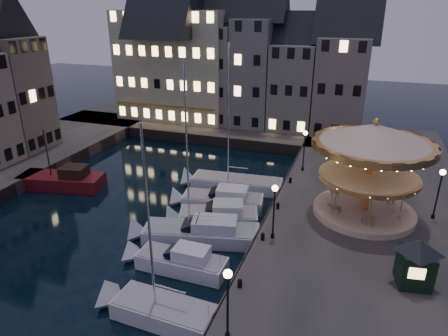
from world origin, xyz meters
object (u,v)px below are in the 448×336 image
at_px(streetlamp_c, 304,145).
at_px(motorboat_f, 231,183).
at_px(streetlamp_a, 228,295).
at_px(carousel, 372,153).
at_px(bollard_a, 240,283).
at_px(bollard_d, 290,180).
at_px(motorboat_a, 156,310).
at_px(streetlamp_b, 274,204).
at_px(bollard_b, 263,236).
at_px(motorboat_b, 176,261).
at_px(ticket_kiosk, 418,255).
at_px(red_fishing_boat, 63,181).
at_px(bollard_c, 278,205).
at_px(motorboat_c, 196,232).
at_px(motorboat_e, 218,200).
at_px(streetlamp_d, 440,187).
at_px(motorboat_d, 214,216).

bearing_deg(streetlamp_c, motorboat_f, -148.98).
xyz_separation_m(streetlamp_a, carousel, (6.10, 15.90, 2.53)).
distance_m(bollard_a, bollard_d, 16.00).
distance_m(streetlamp_a, streetlamp_c, 23.50).
relative_size(bollard_a, motorboat_a, 0.05).
distance_m(streetlamp_b, bollard_b, 2.54).
bearing_deg(motorboat_b, ticket_kiosk, 7.18).
relative_size(motorboat_a, red_fishing_boat, 1.38).
relative_size(bollard_d, red_fishing_boat, 0.07).
xyz_separation_m(bollard_c, ticket_kiosk, (9.71, -6.72, 1.75)).
relative_size(bollard_c, motorboat_f, 0.04).
xyz_separation_m(bollard_b, bollard_d, (0.00, 10.50, 0.00)).
xyz_separation_m(motorboat_c, motorboat_e, (-0.32, 5.79, -0.04)).
xyz_separation_m(bollard_b, motorboat_c, (-5.30, 0.23, -0.92)).
distance_m(bollard_a, motorboat_b, 5.58).
bearing_deg(streetlamp_a, motorboat_b, 134.27).
distance_m(bollard_d, motorboat_e, 7.25).
height_order(streetlamp_b, bollard_d, streetlamp_b).
xyz_separation_m(motorboat_f, ticket_kiosk, (15.51, -11.87, 2.82)).
relative_size(streetlamp_c, motorboat_c, 0.32).
relative_size(streetlamp_b, streetlamp_c, 1.00).
height_order(bollard_c, motorboat_c, motorboat_c).
bearing_deg(ticket_kiosk, carousel, 110.36).
height_order(streetlamp_b, motorboat_e, streetlamp_b).
relative_size(streetlamp_d, motorboat_c, 0.32).
relative_size(bollard_b, carousel, 0.06).
bearing_deg(streetlamp_b, streetlamp_a, -90.00).
relative_size(streetlamp_c, bollard_c, 7.32).
height_order(motorboat_f, carousel, motorboat_f).
relative_size(bollard_c, red_fishing_boat, 0.07).
height_order(streetlamp_b, carousel, carousel).
height_order(motorboat_e, red_fishing_boat, red_fishing_boat).
bearing_deg(streetlamp_c, bollard_d, -99.73).
distance_m(bollard_a, motorboat_f, 16.73).
xyz_separation_m(motorboat_b, motorboat_e, (-0.46, 9.61, 0.00)).
bearing_deg(bollard_b, motorboat_e, 133.02).
height_order(streetlamp_c, motorboat_a, motorboat_a).
bearing_deg(motorboat_d, streetlamp_b, -24.93).
xyz_separation_m(streetlamp_a, motorboat_d, (-5.55, 12.58, -3.38)).
bearing_deg(streetlamp_a, motorboat_f, 108.04).
bearing_deg(carousel, bollard_d, 148.55).
height_order(streetlamp_b, motorboat_f, motorboat_f).
height_order(streetlamp_b, motorboat_b, streetlamp_b).
distance_m(streetlamp_d, carousel, 5.89).
distance_m(motorboat_a, motorboat_c, 8.45).
bearing_deg(bollard_a, motorboat_d, 120.00).
distance_m(streetlamp_a, streetlamp_d, 20.41).
xyz_separation_m(streetlamp_b, streetlamp_c, (0.00, 13.50, 0.00)).
bearing_deg(streetlamp_b, carousel, 44.07).
bearing_deg(bollard_c, streetlamp_b, -82.41).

